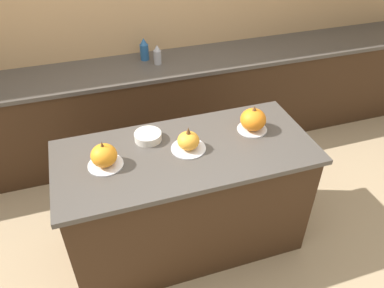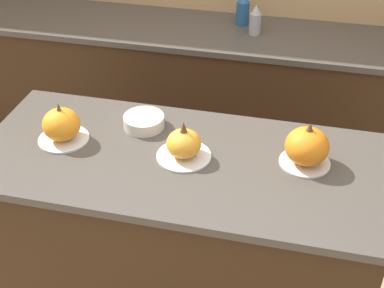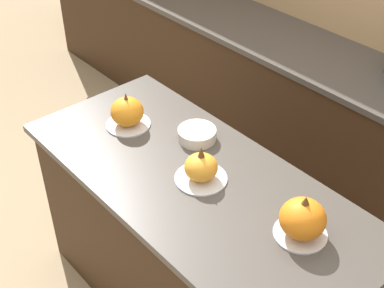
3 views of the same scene
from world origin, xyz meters
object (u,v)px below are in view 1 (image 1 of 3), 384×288
Objects in this scene: pumpkin_cake_left at (104,156)px; pumpkin_cake_center at (188,142)px; bottle_tall at (144,49)px; bottle_short at (157,55)px; pumpkin_cake_right at (253,120)px; mixing_bowl at (148,136)px.

pumpkin_cake_center is at bearing -0.11° from pumpkin_cake_left.
bottle_tall is 1.15× the size of bottle_short.
bottle_tall is (-0.46, 1.33, 0.03)m from pumpkin_cake_right.
pumpkin_cake_left is 1.01m from pumpkin_cake_right.
bottle_short is at bearing 63.30° from pumpkin_cake_left.
bottle_short reaches higher than pumpkin_cake_center.
bottle_tall is (0.02, 1.40, 0.05)m from pumpkin_cake_center.
bottle_short is 0.99× the size of mixing_bowl.
bottle_tall is (0.55, 1.40, 0.03)m from pumpkin_cake_left.
bottle_short is (0.11, 1.27, 0.03)m from pumpkin_cake_center.
pumpkin_cake_center is 1.10× the size of bottle_tall.
mixing_bowl is (-0.24, -1.22, -0.08)m from bottle_tall.
bottle_tall reaches higher than bottle_short.
pumpkin_cake_left is 0.35m from mixing_bowl.
bottle_tall reaches higher than pumpkin_cake_right.
mixing_bowl is (-0.22, 0.18, -0.03)m from pumpkin_cake_center.
pumpkin_cake_left is 0.96× the size of pumpkin_cake_center.
pumpkin_cake_right is (1.01, 0.07, 0.01)m from pumpkin_cake_left.
pumpkin_cake_right is 0.72m from mixing_bowl.
pumpkin_cake_right is at bearing 3.88° from pumpkin_cake_left.
bottle_short reaches higher than pumpkin_cake_left.
pumpkin_cake_right reaches higher than bottle_short.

